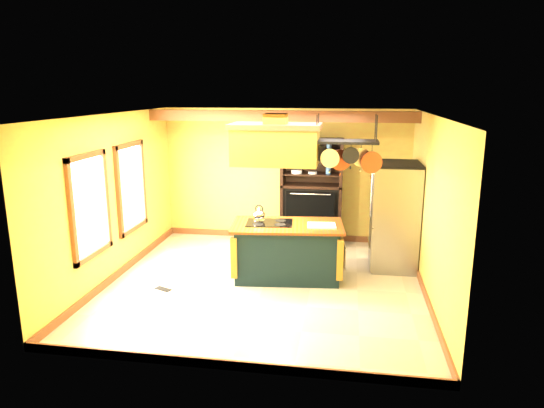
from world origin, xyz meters
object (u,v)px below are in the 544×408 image
(kitchen_island, at_px, (287,250))
(pot_rack, at_px, (347,150))
(range_hood, at_px, (276,143))
(refrigerator, at_px, (394,218))
(hutch, at_px, (311,203))

(kitchen_island, bearing_deg, pot_rack, -5.85)
(range_hood, xyz_separation_m, refrigerator, (1.97, 0.80, -1.36))
(refrigerator, distance_m, hutch, 1.89)
(kitchen_island, distance_m, hutch, 1.96)
(hutch, bearing_deg, kitchen_island, -97.31)
(pot_rack, xyz_separation_m, refrigerator, (0.86, 0.80, -1.28))
(kitchen_island, bearing_deg, range_hood, 174.35)
(range_hood, bearing_deg, refrigerator, 22.04)
(range_hood, relative_size, refrigerator, 0.78)
(kitchen_island, xyz_separation_m, hutch, (0.25, 1.91, 0.37))
(kitchen_island, relative_size, range_hood, 1.33)
(kitchen_island, xyz_separation_m, range_hood, (-0.20, -0.00, 1.78))
(range_hood, distance_m, refrigerator, 2.52)
(refrigerator, relative_size, hutch, 0.85)
(kitchen_island, bearing_deg, hutch, 76.87)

